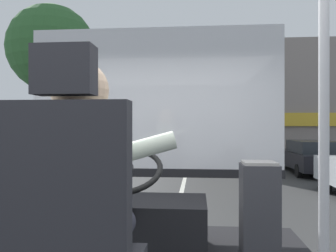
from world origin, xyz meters
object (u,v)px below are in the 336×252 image
steering_console (135,223)px  parked_car_black (312,156)px  driver_seat (74,241)px  handrail_pole (324,120)px  fare_box (259,213)px  parked_car_charcoal (264,141)px  parked_car_green (288,145)px  bus_driver (84,184)px

steering_console → parked_car_black: bearing=65.3°
driver_seat → handrail_pole: handrail_pole is taller
handrail_pole → fare_box: bearing=96.9°
parked_car_charcoal → parked_car_green: bearing=-89.3°
bus_driver → parked_car_charcoal: 23.34m
steering_console → fare_box: 0.94m
parked_car_green → parked_car_charcoal: size_ratio=0.98×
driver_seat → parked_car_charcoal: bearing=77.3°
parked_car_charcoal → parked_car_black: bearing=-92.2°
bus_driver → steering_console: bus_driver is taller
parked_car_black → parked_car_green: 5.25m
fare_box → parked_car_green: size_ratio=0.18×
handrail_pole → parked_car_black: size_ratio=0.52×
parked_car_black → driver_seat: bearing=-112.2°
handrail_pole → parked_car_black: bearing=72.0°
steering_console → fare_box: bearing=-9.1°
driver_seat → bus_driver: driver_seat is taller
fare_box → bus_driver: bearing=-131.5°
driver_seat → steering_console: (-0.00, 1.29, -0.30)m
steering_console → parked_car_charcoal: steering_console is taller
bus_driver → handrail_pole: 1.07m
bus_driver → handrail_pole: bearing=6.7°
bus_driver → steering_console: bearing=90.0°
parked_car_black → parked_car_charcoal: (0.43, 11.27, 0.02)m
parked_car_black → parked_car_charcoal: 11.28m
bus_driver → parked_car_green: size_ratio=0.20×
bus_driver → steering_console: 1.28m
driver_seat → handrail_pole: (1.03, 0.23, 0.48)m
driver_seat → handrail_pole: size_ratio=0.63×
parked_car_charcoal → bus_driver: bearing=-102.8°
driver_seat → parked_car_green: bearing=72.7°
parked_car_green → handrail_pole: bearing=-104.2°
handrail_pole → parked_car_charcoal: 23.03m
handrail_pole → parked_car_charcoal: handrail_pole is taller
bus_driver → fare_box: (0.91, 1.03, -0.37)m
handrail_pole → fare_box: (-0.11, 0.91, -0.64)m
parked_car_black → fare_box: bearing=-110.1°
bus_driver → handrail_pole: (1.03, 0.12, 0.27)m
handrail_pole → bus_driver: bearing=-173.3°
driver_seat → handrail_pole: bearing=12.5°
bus_driver → parked_car_green: bus_driver is taller
fare_box → parked_car_black: bearing=69.9°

